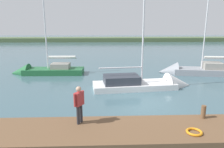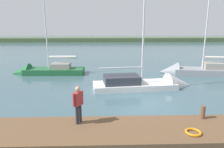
{
  "view_description": "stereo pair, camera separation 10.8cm",
  "coord_description": "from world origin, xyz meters",
  "px_view_note": "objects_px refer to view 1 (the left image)",
  "views": [
    {
      "loc": [
        2.48,
        12.29,
        4.88
      ],
      "look_at": [
        1.92,
        -2.13,
        1.48
      ],
      "focal_mm": 32.92,
      "sensor_mm": 36.0,
      "label": 1
    },
    {
      "loc": [
        2.38,
        12.29,
        4.88
      ],
      "look_at": [
        1.92,
        -2.13,
        1.48
      ],
      "focal_mm": 32.92,
      "sensor_mm": 36.0,
      "label": 2
    }
  ],
  "objects_px": {
    "mooring_post_near": "(203,112)",
    "life_ring_buoy": "(194,132)",
    "person_on_dock": "(79,102)",
    "sailboat_outer_mooring": "(43,72)",
    "sailboat_inner_slip": "(150,86)",
    "sailboat_near_dock": "(192,72)"
  },
  "relations": [
    {
      "from": "mooring_post_near",
      "to": "sailboat_outer_mooring",
      "type": "relative_size",
      "value": 0.08
    },
    {
      "from": "sailboat_near_dock",
      "to": "sailboat_outer_mooring",
      "type": "bearing_deg",
      "value": 7.79
    },
    {
      "from": "mooring_post_near",
      "to": "life_ring_buoy",
      "type": "bearing_deg",
      "value": 53.51
    },
    {
      "from": "sailboat_inner_slip",
      "to": "person_on_dock",
      "type": "relative_size",
      "value": 4.87
    },
    {
      "from": "mooring_post_near",
      "to": "sailboat_near_dock",
      "type": "height_order",
      "value": "sailboat_near_dock"
    },
    {
      "from": "mooring_post_near",
      "to": "life_ring_buoy",
      "type": "relative_size",
      "value": 0.95
    },
    {
      "from": "sailboat_inner_slip",
      "to": "sailboat_outer_mooring",
      "type": "xyz_separation_m",
      "value": [
        10.11,
        -5.2,
        0.01
      ]
    },
    {
      "from": "sailboat_inner_slip",
      "to": "sailboat_near_dock",
      "type": "bearing_deg",
      "value": 34.18
    },
    {
      "from": "mooring_post_near",
      "to": "sailboat_inner_slip",
      "type": "relative_size",
      "value": 0.07
    },
    {
      "from": "mooring_post_near",
      "to": "person_on_dock",
      "type": "bearing_deg",
      "value": 2.96
    },
    {
      "from": "mooring_post_near",
      "to": "sailboat_outer_mooring",
      "type": "xyz_separation_m",
      "value": [
        11.06,
        -12.15,
        -0.73
      ]
    },
    {
      "from": "mooring_post_near",
      "to": "sailboat_near_dock",
      "type": "distance_m",
      "value": 12.38
    },
    {
      "from": "life_ring_buoy",
      "to": "sailboat_outer_mooring",
      "type": "relative_size",
      "value": 0.08
    },
    {
      "from": "life_ring_buoy",
      "to": "sailboat_inner_slip",
      "type": "height_order",
      "value": "sailboat_inner_slip"
    },
    {
      "from": "life_ring_buoy",
      "to": "person_on_dock",
      "type": "bearing_deg",
      "value": -12.68
    },
    {
      "from": "sailboat_outer_mooring",
      "to": "person_on_dock",
      "type": "distance_m",
      "value": 13.59
    },
    {
      "from": "life_ring_buoy",
      "to": "person_on_dock",
      "type": "distance_m",
      "value": 5.0
    },
    {
      "from": "sailboat_inner_slip",
      "to": "person_on_dock",
      "type": "bearing_deg",
      "value": -130.26
    },
    {
      "from": "sailboat_near_dock",
      "to": "sailboat_outer_mooring",
      "type": "xyz_separation_m",
      "value": [
        15.47,
        -0.6,
        -0.05
      ]
    },
    {
      "from": "sailboat_inner_slip",
      "to": "person_on_dock",
      "type": "distance_m",
      "value": 8.84
    },
    {
      "from": "sailboat_inner_slip",
      "to": "sailboat_outer_mooring",
      "type": "relative_size",
      "value": 1.03
    },
    {
      "from": "sailboat_outer_mooring",
      "to": "sailboat_inner_slip",
      "type": "bearing_deg",
      "value": 154.03
    }
  ]
}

